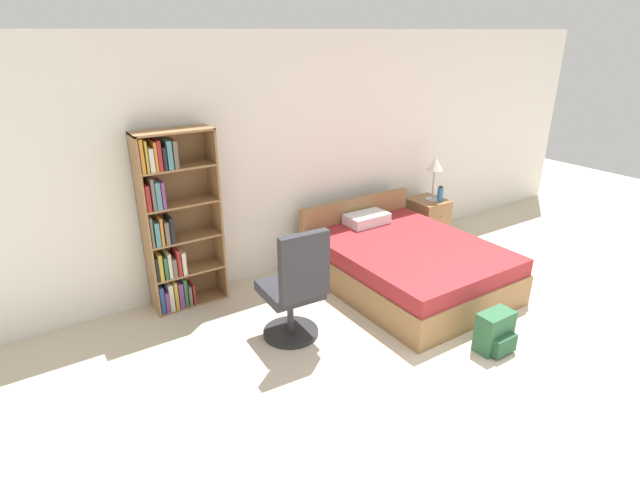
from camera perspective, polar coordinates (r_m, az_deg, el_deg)
ground_plane at (r=4.26m, az=25.00°, el=-17.10°), size 14.00×14.00×0.00m
wall_back at (r=5.75m, az=-0.67°, el=9.91°), size 9.00×0.06×2.60m
bookshelf at (r=4.98m, az=-16.45°, el=1.53°), size 0.73×0.28×1.77m
bed at (r=5.48m, az=9.60°, el=-2.60°), size 1.54×1.96×0.76m
office_chair at (r=4.35m, az=-2.87°, el=-5.79°), size 0.51×0.59×1.10m
nightstand at (r=6.72m, az=12.06°, el=2.26°), size 0.43×0.49×0.56m
table_lamp at (r=6.51m, az=13.00°, el=8.12°), size 0.20×0.20×0.56m
water_bottle at (r=6.58m, az=13.58°, el=5.15°), size 0.08×0.08×0.19m
backpack_green at (r=4.65m, az=19.40°, el=-9.94°), size 0.33×0.25×0.36m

